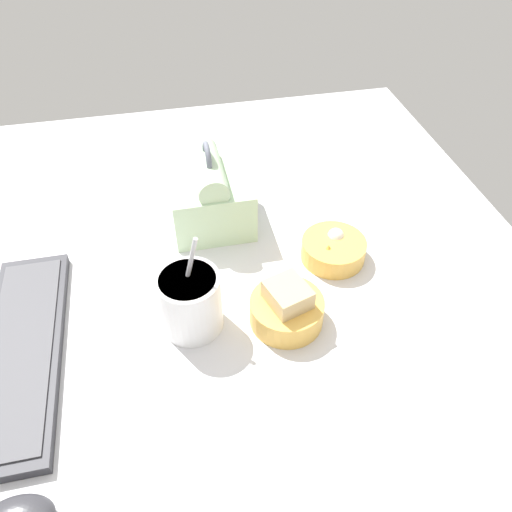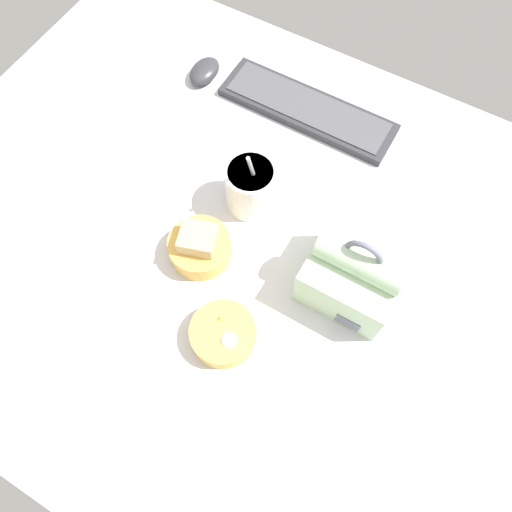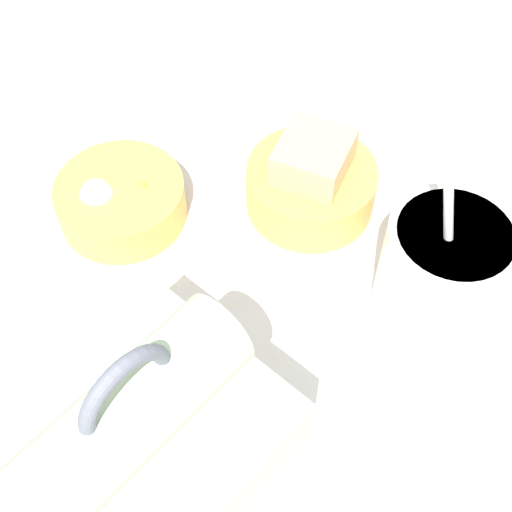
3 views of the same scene
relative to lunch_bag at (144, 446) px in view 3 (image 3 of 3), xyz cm
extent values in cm
cube|color=silver|center=(-22.03, -2.32, -7.22)|extent=(140.00, 110.00, 2.00)
cube|color=#B7D6AD|center=(0.00, 0.01, -1.17)|extent=(16.26, 15.12, 10.10)
cylinder|color=#B7D6AD|center=(0.00, 0.01, 5.40)|extent=(15.45, 5.55, 5.55)
cube|color=slate|center=(2.84, -7.65, -3.45)|extent=(4.55, 0.30, 3.03)
torus|color=slate|center=(0.00, 0.01, 7.90)|extent=(6.69, 1.00, 6.69)
cylinder|color=white|center=(-25.22, 6.85, -0.99)|extent=(9.83, 9.83, 10.46)
cylinder|color=#C6892D|center=(-25.22, 6.85, 3.94)|extent=(8.65, 8.65, 0.60)
cylinder|color=silver|center=(-24.48, 6.36, 5.37)|extent=(0.70, 3.59, 11.84)
cylinder|color=#EAB24C|center=(-27.68, -8.04, -3.97)|extent=(11.86, 11.86, 4.50)
cube|color=tan|center=(-27.68, -8.04, -1.50)|extent=(8.04, 7.66, 6.30)
cylinder|color=#EAB24C|center=(-15.24, -20.05, -4.27)|extent=(11.65, 11.65, 3.90)
ellipsoid|color=white|center=(-13.49, -20.93, -2.99)|extent=(3.17, 3.17, 3.73)
cone|color=#EFBC47|center=(-16.69, -18.42, -3.20)|extent=(5.27, 5.27, 3.31)
sphere|color=#4C5623|center=(-14.86, -23.59, -4.16)|extent=(1.40, 1.40, 1.40)
sphere|color=#4C5623|center=(-14.38, -22.91, -4.16)|extent=(1.40, 1.40, 1.40)
camera|label=1|loc=(-76.79, 7.47, 57.62)|focal=35.00mm
camera|label=2|loc=(1.80, -38.04, 81.02)|focal=35.00mm
camera|label=3|loc=(8.22, 17.03, 44.89)|focal=50.00mm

